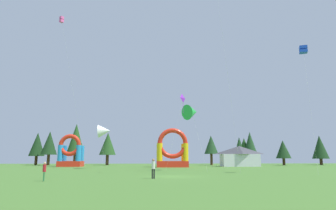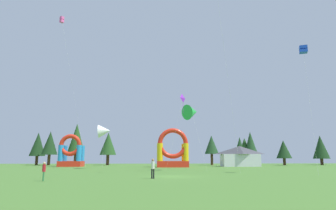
{
  "view_description": "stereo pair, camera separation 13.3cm",
  "coord_description": "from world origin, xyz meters",
  "px_view_note": "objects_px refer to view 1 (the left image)",
  "views": [
    {
      "loc": [
        -2.35,
        -30.83,
        2.0
      ],
      "look_at": [
        0.0,
        10.67,
        9.43
      ],
      "focal_mm": 31.12,
      "sensor_mm": 36.0,
      "label": 1
    },
    {
      "loc": [
        -2.22,
        -30.84,
        2.0
      ],
      "look_at": [
        0.0,
        10.67,
        9.43
      ],
      "focal_mm": 31.12,
      "sensor_mm": 36.0,
      "label": 2
    }
  ],
  "objects_px": {
    "kite_green_delta": "(192,112)",
    "person_left_edge": "(153,167)",
    "kite_blue_box": "(303,50)",
    "inflatable_orange_dome": "(71,155)",
    "kite_white_delta": "(104,131)",
    "person_far_side": "(44,170)",
    "kite_purple_diamond": "(183,99)",
    "inflatable_yellow_castle": "(172,153)",
    "festival_tent": "(240,156)",
    "kite_pink_box": "(62,20)"
  },
  "relations": [
    {
      "from": "kite_green_delta",
      "to": "person_left_edge",
      "type": "distance_m",
      "value": 18.78
    },
    {
      "from": "kite_blue_box",
      "to": "inflatable_orange_dome",
      "type": "xyz_separation_m",
      "value": [
        -36.11,
        28.9,
        -12.93
      ]
    },
    {
      "from": "kite_white_delta",
      "to": "person_far_side",
      "type": "xyz_separation_m",
      "value": [
        -0.72,
        -25.76,
        -5.53
      ]
    },
    {
      "from": "kite_blue_box",
      "to": "kite_purple_diamond",
      "type": "bearing_deg",
      "value": 156.19
    },
    {
      "from": "kite_green_delta",
      "to": "kite_blue_box",
      "type": "xyz_separation_m",
      "value": [
        12.98,
        -9.93,
        6.6
      ]
    },
    {
      "from": "inflatable_yellow_castle",
      "to": "festival_tent",
      "type": "height_order",
      "value": "inflatable_yellow_castle"
    },
    {
      "from": "kite_green_delta",
      "to": "kite_pink_box",
      "type": "relative_size",
      "value": 0.37
    },
    {
      "from": "inflatable_orange_dome",
      "to": "festival_tent",
      "type": "xyz_separation_m",
      "value": [
        35.91,
        -0.46,
        -0.31
      ]
    },
    {
      "from": "kite_white_delta",
      "to": "inflatable_orange_dome",
      "type": "height_order",
      "value": "kite_white_delta"
    },
    {
      "from": "festival_tent",
      "to": "kite_purple_diamond",
      "type": "bearing_deg",
      "value": -123.37
    },
    {
      "from": "kite_white_delta",
      "to": "inflatable_yellow_castle",
      "type": "relative_size",
      "value": 1.01
    },
    {
      "from": "person_far_side",
      "to": "inflatable_yellow_castle",
      "type": "height_order",
      "value": "inflatable_yellow_castle"
    },
    {
      "from": "kite_pink_box",
      "to": "kite_white_delta",
      "type": "bearing_deg",
      "value": 1.82
    },
    {
      "from": "kite_purple_diamond",
      "to": "person_left_edge",
      "type": "distance_m",
      "value": 16.1
    },
    {
      "from": "kite_purple_diamond",
      "to": "inflatable_yellow_castle",
      "type": "bearing_deg",
      "value": 90.99
    },
    {
      "from": "kite_purple_diamond",
      "to": "person_left_edge",
      "type": "bearing_deg",
      "value": -108.86
    },
    {
      "from": "kite_green_delta",
      "to": "person_far_side",
      "type": "relative_size",
      "value": 6.37
    },
    {
      "from": "inflatable_orange_dome",
      "to": "festival_tent",
      "type": "height_order",
      "value": "inflatable_orange_dome"
    },
    {
      "from": "person_far_side",
      "to": "inflatable_orange_dome",
      "type": "height_order",
      "value": "inflatable_orange_dome"
    },
    {
      "from": "kite_purple_diamond",
      "to": "kite_pink_box",
      "type": "bearing_deg",
      "value": 153.7
    },
    {
      "from": "kite_white_delta",
      "to": "person_left_edge",
      "type": "relative_size",
      "value": 4.19
    },
    {
      "from": "kite_pink_box",
      "to": "inflatable_orange_dome",
      "type": "xyz_separation_m",
      "value": [
        -0.2,
        11.93,
        -24.35
      ]
    },
    {
      "from": "kite_white_delta",
      "to": "kite_green_delta",
      "type": "relative_size",
      "value": 0.76
    },
    {
      "from": "inflatable_yellow_castle",
      "to": "kite_pink_box",
      "type": "bearing_deg",
      "value": -160.23
    },
    {
      "from": "kite_blue_box",
      "to": "kite_green_delta",
      "type": "bearing_deg",
      "value": 142.6
    },
    {
      "from": "kite_green_delta",
      "to": "person_left_edge",
      "type": "relative_size",
      "value": 5.51
    },
    {
      "from": "kite_white_delta",
      "to": "inflatable_orange_dome",
      "type": "distance_m",
      "value": 15.08
    },
    {
      "from": "inflatable_orange_dome",
      "to": "inflatable_yellow_castle",
      "type": "height_order",
      "value": "inflatable_yellow_castle"
    },
    {
      "from": "inflatable_yellow_castle",
      "to": "festival_tent",
      "type": "bearing_deg",
      "value": 14.93
    },
    {
      "from": "kite_purple_diamond",
      "to": "person_left_edge",
      "type": "height_order",
      "value": "kite_purple_diamond"
    },
    {
      "from": "inflatable_orange_dome",
      "to": "festival_tent",
      "type": "distance_m",
      "value": 35.92
    },
    {
      "from": "kite_blue_box",
      "to": "person_left_edge",
      "type": "distance_m",
      "value": 24.53
    },
    {
      "from": "kite_green_delta",
      "to": "kite_white_delta",
      "type": "bearing_deg",
      "value": 153.12
    },
    {
      "from": "kite_purple_diamond",
      "to": "inflatable_yellow_castle",
      "type": "distance_m",
      "value": 19.5
    },
    {
      "from": "kite_green_delta",
      "to": "person_left_edge",
      "type": "xyz_separation_m",
      "value": [
        -5.98,
        -16.04,
        -7.72
      ]
    },
    {
      "from": "kite_blue_box",
      "to": "kite_pink_box",
      "type": "height_order",
      "value": "kite_pink_box"
    },
    {
      "from": "person_far_side",
      "to": "inflatable_yellow_castle",
      "type": "xyz_separation_m",
      "value": [
        13.16,
        33.01,
        1.81
      ]
    },
    {
      "from": "person_left_edge",
      "to": "inflatable_yellow_castle",
      "type": "distance_m",
      "value": 30.91
    },
    {
      "from": "kite_purple_diamond",
      "to": "person_left_edge",
      "type": "relative_size",
      "value": 5.85
    },
    {
      "from": "kite_blue_box",
      "to": "person_far_side",
      "type": "relative_size",
      "value": 9.99
    },
    {
      "from": "kite_purple_diamond",
      "to": "kite_white_delta",
      "type": "bearing_deg",
      "value": 139.81
    },
    {
      "from": "festival_tent",
      "to": "kite_pink_box",
      "type": "bearing_deg",
      "value": -162.2
    },
    {
      "from": "kite_purple_diamond",
      "to": "inflatable_orange_dome",
      "type": "relative_size",
      "value": 1.6
    },
    {
      "from": "kite_pink_box",
      "to": "kite_green_delta",
      "type": "bearing_deg",
      "value": -17.08
    },
    {
      "from": "kite_white_delta",
      "to": "person_far_side",
      "type": "height_order",
      "value": "kite_white_delta"
    },
    {
      "from": "kite_green_delta",
      "to": "kite_blue_box",
      "type": "distance_m",
      "value": 17.62
    },
    {
      "from": "kite_white_delta",
      "to": "inflatable_orange_dome",
      "type": "bearing_deg",
      "value": 126.72
    },
    {
      "from": "kite_green_delta",
      "to": "kite_blue_box",
      "type": "relative_size",
      "value": 0.64
    },
    {
      "from": "kite_white_delta",
      "to": "kite_blue_box",
      "type": "bearing_deg",
      "value": -32.17
    },
    {
      "from": "kite_green_delta",
      "to": "person_far_side",
      "type": "height_order",
      "value": "kite_green_delta"
    }
  ]
}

